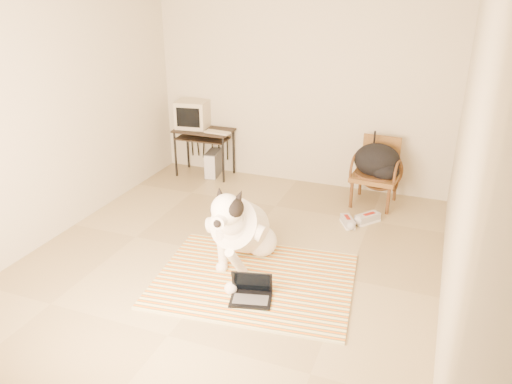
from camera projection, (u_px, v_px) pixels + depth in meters
The scene contains 16 objects.
floor at pixel (234, 256), 5.10m from camera, with size 4.50×4.50×0.00m, color tan.
wall_back at pixel (300, 84), 6.50m from camera, with size 4.50×4.50×0.00m, color beige.
wall_front at pixel (60, 239), 2.64m from camera, with size 4.50×4.50×0.00m, color beige.
wall_left at pixel (56, 110), 5.22m from camera, with size 4.50×4.50×0.00m, color beige.
wall_right at pixel (465, 154), 3.91m from camera, with size 4.50×4.50×0.00m, color beige.
rug at pixel (254, 280), 4.68m from camera, with size 1.96×1.58×0.02m.
dog at pixel (241, 229), 4.86m from camera, with size 0.62×1.28×0.93m.
laptop at pixel (251, 292), 4.37m from camera, with size 0.41×0.34×0.25m.
computer_desk at pixel (204, 136), 7.00m from camera, with size 0.82×0.46×0.67m.
crt_monitor at pixel (193, 114), 7.01m from camera, with size 0.47×0.46×0.38m.
desk_keyboard at pixel (217, 132), 6.81m from camera, with size 0.36×0.13×0.02m, color #C1B497.
pc_tower at pixel (213, 163), 7.14m from camera, with size 0.22×0.41×0.36m.
rattan_chair at pixel (376, 172), 6.18m from camera, with size 0.58×0.56×0.82m.
backpack at pixel (378, 162), 6.05m from camera, with size 0.57×0.47×0.41m.
sneaker_left at pixel (348, 222), 5.73m from camera, with size 0.23×0.29×0.09m.
sneaker_right at pixel (367, 219), 5.79m from camera, with size 0.29×0.32×0.11m.
Camera 1 is at (1.80, -4.05, 2.61)m, focal length 35.00 mm.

